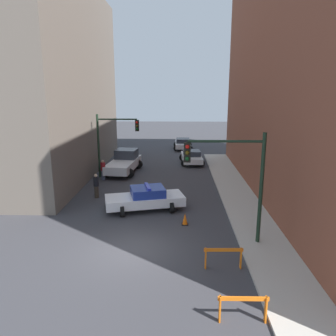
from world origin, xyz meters
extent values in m
plane|color=#38383D|center=(0.00, 0.00, 0.00)|extent=(120.00, 120.00, 0.00)
cube|color=#B2ADA3|center=(6.20, 0.00, 0.06)|extent=(2.40, 44.00, 0.12)
cube|color=#6B6056|center=(-12.00, 14.00, 7.73)|extent=(14.00, 20.00, 15.46)
cylinder|color=black|center=(5.90, 0.78, 2.72)|extent=(0.18, 0.18, 5.20)
cylinder|color=black|center=(4.20, 0.78, 4.92)|extent=(3.40, 0.12, 0.12)
cube|color=black|center=(2.50, 0.78, 4.42)|extent=(0.30, 0.22, 0.90)
sphere|color=red|center=(2.50, 0.64, 4.69)|extent=(0.18, 0.18, 0.18)
sphere|color=#4C3D0C|center=(2.50, 0.64, 4.42)|extent=(0.18, 0.18, 0.18)
sphere|color=#0C4219|center=(2.50, 0.64, 4.15)|extent=(0.18, 0.18, 0.18)
cylinder|color=black|center=(-4.40, 12.58, 2.60)|extent=(0.18, 0.18, 5.20)
cylinder|color=black|center=(-2.80, 12.58, 4.80)|extent=(3.20, 0.12, 0.12)
cube|color=black|center=(-1.20, 12.58, 4.30)|extent=(0.30, 0.22, 0.90)
sphere|color=red|center=(-1.20, 12.43, 4.57)|extent=(0.18, 0.18, 0.18)
sphere|color=#4C3D0C|center=(-1.20, 12.43, 4.30)|extent=(0.18, 0.18, 0.18)
sphere|color=#0C4219|center=(-1.20, 12.43, 4.03)|extent=(0.18, 0.18, 0.18)
cube|color=white|center=(0.10, 5.13, 0.60)|extent=(5.01, 2.96, 0.55)
cube|color=navy|center=(0.28, 5.18, 1.14)|extent=(2.32, 2.07, 0.52)
cylinder|color=black|center=(-1.10, 3.94, 0.33)|extent=(0.38, 0.69, 0.66)
cylinder|color=black|center=(-1.53, 5.59, 0.33)|extent=(0.38, 0.69, 0.66)
cylinder|color=black|center=(1.72, 4.67, 0.33)|extent=(0.38, 0.69, 0.66)
cylinder|color=black|center=(1.29, 6.32, 0.33)|extent=(0.38, 0.69, 0.66)
cube|color=#2633BF|center=(0.28, 5.18, 1.46)|extent=(0.54, 1.39, 0.12)
cube|color=silver|center=(-2.64, 14.03, 0.75)|extent=(2.54, 5.58, 0.70)
cube|color=#2D333D|center=(-2.53, 15.11, 1.50)|extent=(2.01, 1.91, 0.80)
cylinder|color=black|center=(-3.39, 15.79, 0.40)|extent=(0.82, 0.34, 0.80)
cylinder|color=black|center=(-1.56, 15.60, 0.40)|extent=(0.82, 0.34, 0.80)
cylinder|color=black|center=(-3.73, 12.46, 0.40)|extent=(0.82, 0.34, 0.80)
cylinder|color=black|center=(-1.90, 12.27, 0.40)|extent=(0.82, 0.34, 0.80)
cube|color=silver|center=(3.44, 18.00, 0.57)|extent=(2.04, 4.40, 0.52)
cube|color=#232833|center=(3.45, 17.83, 1.07)|extent=(1.69, 1.89, 0.48)
cylinder|color=black|center=(2.53, 19.28, 0.31)|extent=(0.63, 0.26, 0.62)
cylinder|color=black|center=(4.19, 19.38, 0.31)|extent=(0.63, 0.26, 0.62)
cylinder|color=black|center=(2.69, 16.62, 0.31)|extent=(0.63, 0.26, 0.62)
cylinder|color=black|center=(4.34, 16.72, 0.31)|extent=(0.63, 0.26, 0.62)
cube|color=silver|center=(2.70, 25.85, 0.57)|extent=(1.83, 4.31, 0.52)
cube|color=#232833|center=(2.70, 25.68, 1.07)|extent=(1.60, 1.82, 0.48)
cylinder|color=black|center=(1.86, 27.18, 0.31)|extent=(0.62, 0.22, 0.62)
cylinder|color=black|center=(3.52, 27.19, 0.31)|extent=(0.62, 0.22, 0.62)
cylinder|color=black|center=(1.88, 24.51, 0.31)|extent=(0.62, 0.22, 0.62)
cylinder|color=black|center=(3.54, 24.53, 0.31)|extent=(0.62, 0.22, 0.62)
cylinder|color=#382D23|center=(-3.39, 7.28, 0.41)|extent=(0.36, 0.36, 0.82)
cylinder|color=black|center=(-3.39, 7.28, 1.13)|extent=(0.46, 0.46, 0.62)
sphere|color=tan|center=(-3.39, 7.28, 1.55)|extent=(0.28, 0.28, 0.22)
cylinder|color=#474C66|center=(-3.90, 11.65, 0.41)|extent=(0.39, 0.39, 0.82)
cylinder|color=maroon|center=(-3.90, 11.65, 1.13)|extent=(0.50, 0.50, 0.62)
sphere|color=tan|center=(-3.90, 11.65, 1.55)|extent=(0.30, 0.30, 0.22)
cube|color=orange|center=(4.15, -4.65, 0.83)|extent=(1.60, 0.07, 0.14)
cube|color=orange|center=(3.43, -4.65, 0.45)|extent=(0.05, 0.16, 0.90)
cube|color=orange|center=(4.87, -4.64, 0.45)|extent=(0.05, 0.16, 0.90)
cube|color=orange|center=(3.96, -1.48, 0.83)|extent=(1.60, 0.10, 0.14)
cube|color=orange|center=(3.24, -1.50, 0.45)|extent=(0.06, 0.16, 0.90)
cube|color=orange|center=(4.68, -1.46, 0.45)|extent=(0.06, 0.16, 0.90)
cube|color=black|center=(2.49, 2.93, 0.02)|extent=(0.36, 0.36, 0.04)
cone|color=#F2600C|center=(2.49, 2.93, 0.35)|extent=(0.28, 0.28, 0.62)
camera|label=1|loc=(2.07, -13.64, 7.19)|focal=35.00mm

